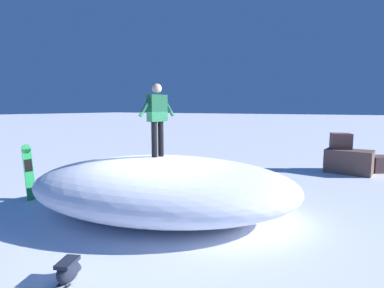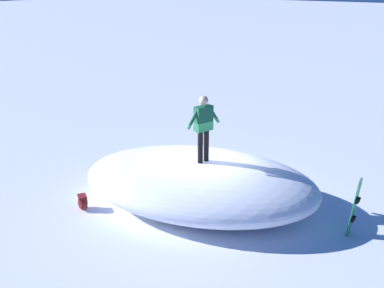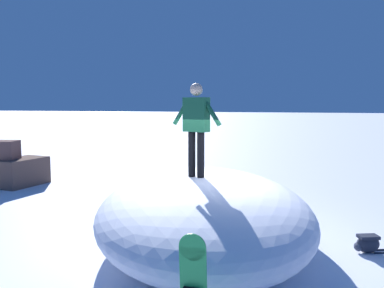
{
  "view_description": "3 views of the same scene",
  "coord_description": "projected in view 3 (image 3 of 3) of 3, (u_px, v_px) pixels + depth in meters",
  "views": [
    {
      "loc": [
        5.38,
        4.23,
        2.59
      ],
      "look_at": [
        -0.83,
        0.56,
        1.71
      ],
      "focal_mm": 27.73,
      "sensor_mm": 36.0,
      "label": 1
    },
    {
      "loc": [
        -9.16,
        -6.54,
        5.92
      ],
      "look_at": [
        -0.19,
        0.37,
        1.69
      ],
      "focal_mm": 41.33,
      "sensor_mm": 36.0,
      "label": 2
    },
    {
      "loc": [
        1.75,
        -7.42,
        2.8
      ],
      "look_at": [
        -0.57,
        -0.01,
        2.01
      ],
      "focal_mm": 37.37,
      "sensor_mm": 36.0,
      "label": 3
    }
  ],
  "objects": [
    {
      "name": "ground",
      "position": [
        220.0,
        246.0,
        7.85
      ],
      "size": [
        240.0,
        240.0,
        0.0
      ],
      "primitive_type": "plane",
      "color": "white"
    },
    {
      "name": "snow_mound",
      "position": [
        204.0,
        210.0,
        7.9
      ],
      "size": [
        5.96,
        7.51,
        1.39
      ],
      "primitive_type": "ellipsoid",
      "rotation": [
        0.0,
        0.0,
        1.89
      ],
      "color": "white",
      "rests_on": "ground"
    },
    {
      "name": "snowboarder_standing",
      "position": [
        196.0,
        123.0,
        7.55
      ],
      "size": [
        1.05,
        0.36,
        1.78
      ],
      "color": "black",
      "rests_on": "snow_mound"
    },
    {
      "name": "backpack_near",
      "position": [
        151.0,
        199.0,
        10.82
      ],
      "size": [
        0.44,
        0.56,
        0.42
      ],
      "color": "maroon",
      "rests_on": "ground"
    },
    {
      "name": "backpack_far",
      "position": [
        367.0,
        244.0,
        7.5
      ],
      "size": [
        0.68,
        0.44,
        0.34
      ],
      "color": "#1E2333",
      "rests_on": "ground"
    },
    {
      "name": "rock_outcrop",
      "position": [
        18.0,
        169.0,
        13.96
      ],
      "size": [
        2.43,
        3.08,
        1.56
      ],
      "color": "brown",
      "rests_on": "ground"
    }
  ]
}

